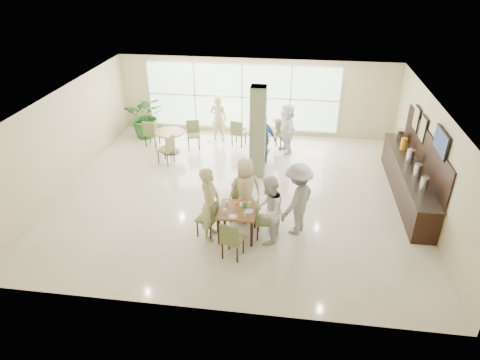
# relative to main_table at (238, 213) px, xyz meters

# --- Properties ---
(ground) EXTENTS (10.00, 10.00, 0.00)m
(ground) POSITION_rel_main_table_xyz_m (-0.25, 2.01, -0.65)
(ground) COLOR beige
(ground) RESTS_ON ground
(room_shell) EXTENTS (10.00, 10.00, 10.00)m
(room_shell) POSITION_rel_main_table_xyz_m (-0.25, 2.01, 1.05)
(room_shell) COLOR white
(room_shell) RESTS_ON ground
(window_bank) EXTENTS (7.00, 0.04, 7.00)m
(window_bank) POSITION_rel_main_table_xyz_m (-0.75, 6.47, 0.75)
(window_bank) COLOR silver
(window_bank) RESTS_ON ground
(column) EXTENTS (0.45, 0.45, 2.80)m
(column) POSITION_rel_main_table_xyz_m (0.15, 3.21, 0.75)
(column) COLOR #667450
(column) RESTS_ON ground
(main_table) EXTENTS (0.91, 0.91, 0.75)m
(main_table) POSITION_rel_main_table_xyz_m (0.00, 0.00, 0.00)
(main_table) COLOR brown
(main_table) RESTS_ON ground
(round_table_left) EXTENTS (0.99, 0.99, 0.75)m
(round_table_left) POSITION_rel_main_table_xyz_m (-2.95, 4.46, -0.10)
(round_table_left) COLOR brown
(round_table_left) RESTS_ON ground
(round_table_right) EXTENTS (1.05, 1.05, 0.75)m
(round_table_right) POSITION_rel_main_table_xyz_m (0.11, 5.02, -0.09)
(round_table_right) COLOR brown
(round_table_right) RESTS_ON ground
(chairs_main_table) EXTENTS (1.92, 2.00, 0.95)m
(chairs_main_table) POSITION_rel_main_table_xyz_m (-0.03, -0.04, -0.18)
(chairs_main_table) COLOR brown
(chairs_main_table) RESTS_ON ground
(chairs_table_left) EXTENTS (2.01, 1.84, 0.95)m
(chairs_table_left) POSITION_rel_main_table_xyz_m (-2.94, 4.48, -0.18)
(chairs_table_left) COLOR brown
(chairs_table_left) RESTS_ON ground
(chairs_table_right) EXTENTS (2.14, 1.73, 0.95)m
(chairs_table_right) POSITION_rel_main_table_xyz_m (0.09, 4.98, -0.18)
(chairs_table_right) COLOR brown
(chairs_table_right) RESTS_ON ground
(tabletop_clutter) EXTENTS (0.71, 0.75, 0.21)m
(tabletop_clutter) POSITION_rel_main_table_xyz_m (0.03, -0.01, 0.16)
(tabletop_clutter) COLOR white
(tabletop_clutter) RESTS_ON main_table
(buffet_counter) EXTENTS (0.64, 4.70, 1.95)m
(buffet_counter) POSITION_rel_main_table_xyz_m (4.45, 2.52, -0.10)
(buffet_counter) COLOR black
(buffet_counter) RESTS_ON ground
(wall_tv) EXTENTS (0.06, 1.00, 0.58)m
(wall_tv) POSITION_rel_main_table_xyz_m (4.68, 1.41, 1.50)
(wall_tv) COLOR black
(wall_tv) RESTS_ON ground
(framed_art_a) EXTENTS (0.05, 0.55, 0.70)m
(framed_art_a) POSITION_rel_main_table_xyz_m (4.69, 3.01, 1.20)
(framed_art_a) COLOR black
(framed_art_a) RESTS_ON ground
(framed_art_b) EXTENTS (0.05, 0.55, 0.70)m
(framed_art_b) POSITION_rel_main_table_xyz_m (4.69, 3.81, 1.20)
(framed_art_b) COLOR black
(framed_art_b) RESTS_ON ground
(potted_plant) EXTENTS (1.65, 1.65, 1.58)m
(potted_plant) POSITION_rel_main_table_xyz_m (-4.17, 5.69, 0.14)
(potted_plant) COLOR #2B5E25
(potted_plant) RESTS_ON ground
(teen_left) EXTENTS (0.51, 0.72, 1.86)m
(teen_left) POSITION_rel_main_table_xyz_m (-0.64, -0.12, 0.28)
(teen_left) COLOR #C9BD86
(teen_left) RESTS_ON ground
(teen_far) EXTENTS (0.95, 0.75, 1.71)m
(teen_far) POSITION_rel_main_table_xyz_m (0.09, 0.77, 0.20)
(teen_far) COLOR #C9BD86
(teen_far) RESTS_ON ground
(teen_right) EXTENTS (0.77, 0.93, 1.73)m
(teen_right) POSITION_rel_main_table_xyz_m (0.74, -0.11, 0.21)
(teen_right) COLOR white
(teen_right) RESTS_ON ground
(teen_standing) EXTENTS (1.19, 1.38, 1.85)m
(teen_standing) POSITION_rel_main_table_xyz_m (1.40, 0.38, 0.27)
(teen_standing) COLOR #959597
(teen_standing) RESTS_ON ground
(adult_a) EXTENTS (1.11, 0.88, 1.65)m
(adult_a) POSITION_rel_main_table_xyz_m (0.21, 4.17, 0.18)
(adult_a) COLOR #4376CB
(adult_a) RESTS_ON ground
(adult_b) EXTENTS (1.27, 1.72, 1.70)m
(adult_b) POSITION_rel_main_table_xyz_m (0.94, 5.05, 0.20)
(adult_b) COLOR white
(adult_b) RESTS_ON ground
(adult_standing) EXTENTS (0.65, 0.47, 1.65)m
(adult_standing) POSITION_rel_main_table_xyz_m (-1.50, 5.71, 0.17)
(adult_standing) COLOR #C9BD86
(adult_standing) RESTS_ON ground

